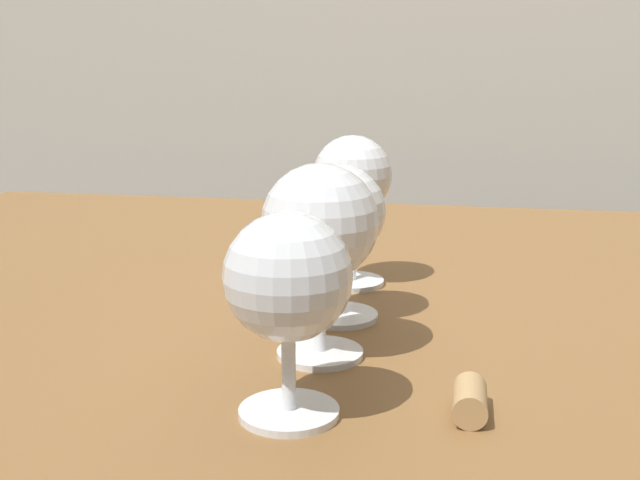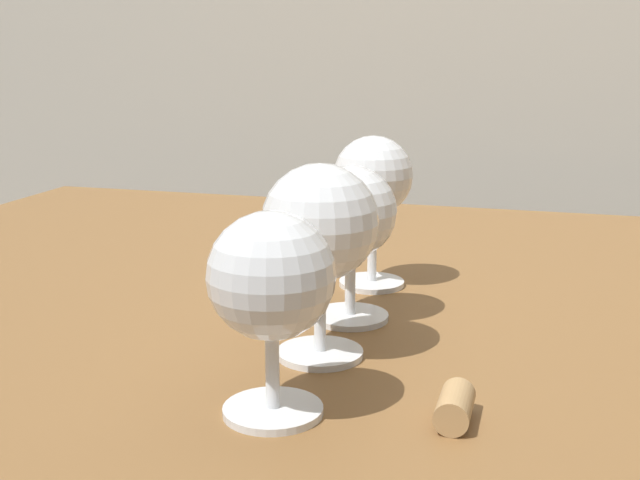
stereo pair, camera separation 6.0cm
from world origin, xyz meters
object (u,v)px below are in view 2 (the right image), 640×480
object	(u,v)px
wine_glass_amber	(320,227)
wine_glass_empty	(351,217)
wine_glass_port	(271,282)
wine_glass_white	(373,180)
cork	(455,407)

from	to	relation	value
wine_glass_amber	wine_glass_empty	bearing A→B (deg)	89.14
wine_glass_port	wine_glass_amber	bearing A→B (deg)	88.97
wine_glass_white	wine_glass_empty	bearing A→B (deg)	-87.97
wine_glass_port	cork	world-z (taller)	wine_glass_port
wine_glass_amber	cork	distance (m)	0.17
cork	wine_glass_empty	bearing A→B (deg)	122.21
wine_glass_amber	wine_glass_empty	distance (m)	0.09
wine_glass_amber	wine_glass_empty	world-z (taller)	wine_glass_amber
wine_glass_amber	cork	xyz separation A→B (m)	(0.11, -0.08, -0.09)
wine_glass_empty	wine_glass_white	xyz separation A→B (m)	(-0.00, 0.11, 0.01)
wine_glass_port	wine_glass_empty	size ratio (longest dim) A/B	1.00
wine_glass_port	wine_glass_white	xyz separation A→B (m)	(-0.00, 0.30, 0.02)
wine_glass_empty	cork	bearing A→B (deg)	-57.79
wine_glass_port	wine_glass_amber	distance (m)	0.10
wine_glass_empty	wine_glass_amber	bearing A→B (deg)	-90.86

